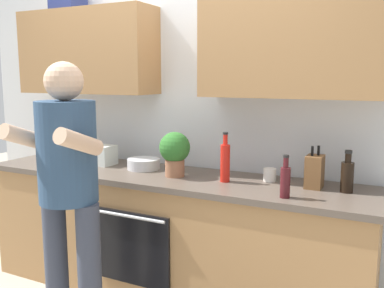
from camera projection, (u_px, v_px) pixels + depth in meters
name	position (u px, v px, depth m)	size (l,w,h in m)	color
back_wall_unit	(184.00, 88.00, 3.15)	(4.00, 0.38, 2.50)	silver
counter	(167.00, 235.00, 3.07)	(2.84, 0.67, 0.90)	#A37547
person_standing	(68.00, 181.00, 2.47)	(0.49, 0.45, 1.67)	#383D4C
bottle_hotsauce	(225.00, 162.00, 2.77)	(0.06, 0.06, 0.33)	red
bottle_oil	(57.00, 147.00, 3.31)	(0.06, 0.06, 0.33)	olive
bottle_soy	(347.00, 175.00, 2.52)	(0.07, 0.07, 0.25)	black
bottle_water	(75.00, 146.00, 3.39)	(0.07, 0.07, 0.32)	silver
bottle_wine	(285.00, 180.00, 2.41)	(0.06, 0.06, 0.25)	#471419
cup_coffee	(270.00, 175.00, 2.80)	(0.08, 0.08, 0.09)	white
mixing_bowl	(144.00, 164.00, 3.17)	(0.24, 0.24, 0.08)	silver
knife_block	(314.00, 171.00, 2.63)	(0.10, 0.14, 0.26)	brown
potted_herb	(175.00, 151.00, 2.92)	(0.21, 0.21, 0.31)	#9E6647
grocery_bag_produce	(102.00, 155.00, 3.33)	(0.19, 0.16, 0.15)	silver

